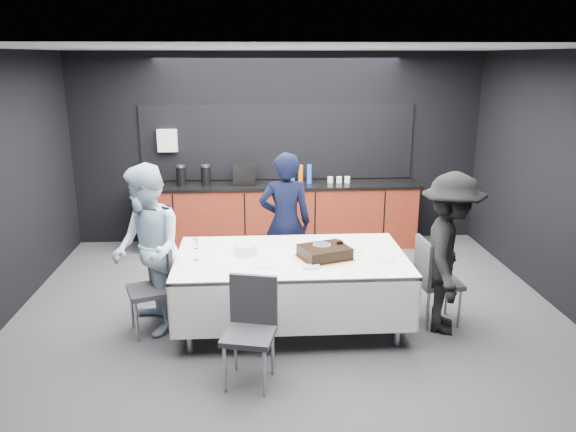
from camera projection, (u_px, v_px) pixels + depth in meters
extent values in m
plane|color=#434348|center=(289.00, 308.00, 6.29)|extent=(6.00, 6.00, 0.00)
cube|color=white|center=(289.00, 48.00, 5.52)|extent=(6.00, 5.00, 0.04)
cube|color=black|center=(278.00, 149.00, 8.30)|extent=(6.00, 0.04, 2.80)
cube|color=black|center=(314.00, 276.00, 3.50)|extent=(6.00, 0.04, 2.80)
cube|color=black|center=(564.00, 183.00, 6.08)|extent=(0.04, 5.00, 2.80)
cube|color=maroon|center=(279.00, 216.00, 8.27)|extent=(4.00, 0.60, 0.90)
cube|color=black|center=(279.00, 185.00, 8.15)|extent=(4.10, 0.64, 0.04)
cube|color=black|center=(278.00, 142.00, 8.25)|extent=(4.00, 0.03, 1.10)
cube|color=white|center=(167.00, 140.00, 8.10)|extent=(0.28, 0.12, 0.32)
cylinder|color=black|center=(181.00, 176.00, 8.02)|extent=(0.14, 0.14, 0.26)
cylinder|color=black|center=(206.00, 176.00, 8.04)|extent=(0.14, 0.14, 0.26)
cube|color=black|center=(244.00, 174.00, 8.07)|extent=(0.32, 0.24, 0.30)
cylinder|color=blue|center=(292.00, 173.00, 8.16)|extent=(0.07, 0.07, 0.28)
cylinder|color=orange|center=(301.00, 174.00, 8.17)|extent=(0.07, 0.07, 0.26)
cylinder|color=blue|center=(309.00, 174.00, 8.11)|extent=(0.07, 0.07, 0.28)
cylinder|color=white|center=(330.00, 180.00, 8.17)|extent=(0.08, 0.08, 0.09)
cylinder|color=white|center=(339.00, 180.00, 8.18)|extent=(0.08, 0.08, 0.09)
cylinder|color=white|center=(347.00, 180.00, 8.19)|extent=(0.08, 0.08, 0.09)
cylinder|color=#99999E|center=(181.00, 166.00, 7.98)|extent=(0.12, 0.12, 0.03)
cylinder|color=#99999E|center=(205.00, 166.00, 8.00)|extent=(0.12, 0.12, 0.03)
cylinder|color=#99999E|center=(188.00, 316.00, 5.26)|extent=(0.06, 0.06, 0.75)
cylinder|color=#99999E|center=(198.00, 276.00, 6.22)|extent=(0.06, 0.06, 0.75)
cylinder|color=#99999E|center=(398.00, 310.00, 5.38)|extent=(0.06, 0.06, 0.75)
cylinder|color=#99999E|center=(376.00, 272.00, 6.34)|extent=(0.06, 0.06, 0.75)
cube|color=white|center=(291.00, 257.00, 5.69)|extent=(2.32, 1.32, 0.04)
cube|color=white|center=(296.00, 308.00, 5.14)|extent=(2.32, 0.02, 0.55)
cube|color=white|center=(287.00, 259.00, 6.39)|extent=(2.32, 0.02, 0.55)
cube|color=white|center=(178.00, 284.00, 5.70)|extent=(0.02, 1.32, 0.55)
cube|color=white|center=(401.00, 278.00, 5.84)|extent=(0.02, 1.32, 0.55)
cube|color=gold|center=(324.00, 258.00, 5.60)|extent=(0.60, 0.55, 0.01)
cube|color=black|center=(325.00, 252.00, 5.59)|extent=(0.55, 0.50, 0.10)
cube|color=black|center=(325.00, 247.00, 5.57)|extent=(0.55, 0.50, 0.01)
cylinder|color=orange|center=(322.00, 244.00, 5.62)|extent=(0.18, 0.18, 0.00)
cylinder|color=#1643A9|center=(322.00, 244.00, 5.62)|extent=(0.15, 0.15, 0.01)
sphere|color=black|center=(341.00, 241.00, 5.69)|extent=(0.04, 0.04, 0.04)
sphere|color=black|center=(343.00, 242.00, 5.65)|extent=(0.04, 0.04, 0.04)
sphere|color=black|center=(339.00, 242.00, 5.65)|extent=(0.04, 0.04, 0.04)
cylinder|color=white|center=(246.00, 249.00, 5.71)|extent=(0.24, 0.24, 0.10)
cylinder|color=white|center=(265.00, 265.00, 5.40)|extent=(0.22, 0.22, 0.01)
cylinder|color=white|center=(354.00, 249.00, 5.85)|extent=(0.22, 0.22, 0.01)
cylinder|color=white|center=(384.00, 260.00, 5.55)|extent=(0.22, 0.22, 0.01)
cylinder|color=white|center=(297.00, 244.00, 6.00)|extent=(0.19, 0.19, 0.01)
cube|color=white|center=(311.00, 267.00, 5.33)|extent=(0.16, 0.10, 0.03)
cylinder|color=white|center=(196.00, 260.00, 5.55)|extent=(0.06, 0.06, 0.00)
cylinder|color=white|center=(196.00, 254.00, 5.53)|extent=(0.01, 0.01, 0.12)
cylinder|color=white|center=(195.00, 243.00, 5.50)|extent=(0.05, 0.05, 0.10)
cube|color=#323238|center=(150.00, 291.00, 5.65)|extent=(0.54, 0.54, 0.05)
cube|color=#323238|center=(167.00, 265.00, 5.65)|extent=(0.18, 0.41, 0.45)
cylinder|color=#99999E|center=(132.00, 308.00, 5.80)|extent=(0.03, 0.03, 0.44)
cylinder|color=#99999E|center=(137.00, 321.00, 5.50)|extent=(0.03, 0.03, 0.44)
cylinder|color=#99999E|center=(165.00, 302.00, 5.93)|extent=(0.03, 0.03, 0.44)
cylinder|color=#99999E|center=(172.00, 315.00, 5.62)|extent=(0.03, 0.03, 0.44)
cube|color=#323238|center=(439.00, 282.00, 5.85)|extent=(0.45, 0.45, 0.05)
cube|color=#323238|center=(423.00, 261.00, 5.76)|extent=(0.07, 0.42, 0.45)
cylinder|color=#99999E|center=(460.00, 309.00, 5.78)|extent=(0.03, 0.03, 0.44)
cylinder|color=#99999E|center=(446.00, 295.00, 6.10)|extent=(0.03, 0.03, 0.44)
cylinder|color=#99999E|center=(428.00, 310.00, 5.74)|extent=(0.03, 0.03, 0.44)
cylinder|color=#99999E|center=(416.00, 297.00, 6.06)|extent=(0.03, 0.03, 0.44)
cube|color=#323238|center=(249.00, 336.00, 4.74)|extent=(0.51, 0.51, 0.05)
cube|color=#323238|center=(254.00, 299.00, 4.85)|extent=(0.42, 0.14, 0.45)
cylinder|color=#99999E|center=(225.00, 368.00, 4.67)|extent=(0.03, 0.03, 0.44)
cylinder|color=#99999E|center=(264.00, 372.00, 4.61)|extent=(0.03, 0.03, 0.44)
cylinder|color=#99999E|center=(235.00, 348.00, 4.99)|extent=(0.03, 0.03, 0.44)
cylinder|color=#99999E|center=(273.00, 352.00, 4.93)|extent=(0.03, 0.03, 0.44)
imported|color=black|center=(285.00, 223.00, 6.57)|extent=(0.63, 0.42, 1.68)
imported|color=silver|center=(147.00, 250.00, 5.59)|extent=(0.92, 1.02, 1.73)
imported|color=black|center=(450.00, 254.00, 5.60)|extent=(0.93, 1.21, 1.65)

